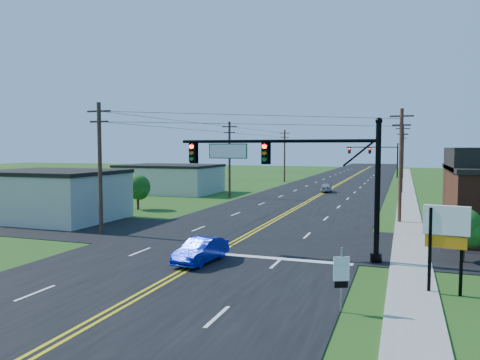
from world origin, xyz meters
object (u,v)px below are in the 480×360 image
at_px(signal_mast_main, 292,170).
at_px(signal_mast_far, 375,154).
at_px(route_sign, 341,275).
at_px(blue_car, 201,251).
at_px(stop_sign, 441,225).

bearing_deg(signal_mast_main, signal_mast_far, 89.92).
height_order(signal_mast_main, route_sign, signal_mast_main).
distance_m(signal_mast_main, blue_car, 6.56).
relative_size(route_sign, stop_sign, 1.11).
xyz_separation_m(signal_mast_far, route_sign, (3.58, -80.01, -3.17)).
height_order(signal_mast_main, stop_sign, signal_mast_main).
bearing_deg(signal_mast_far, blue_car, -93.16).
distance_m(blue_car, route_sign, 9.19).
distance_m(signal_mast_main, signal_mast_far, 72.00).
distance_m(signal_mast_far, blue_car, 75.32).
bearing_deg(signal_mast_far, stop_sign, -83.54).
bearing_deg(route_sign, stop_sign, 47.75).
bearing_deg(stop_sign, signal_mast_main, -156.23).
bearing_deg(blue_car, stop_sign, 37.13).
relative_size(signal_mast_main, signal_mast_far, 1.03).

